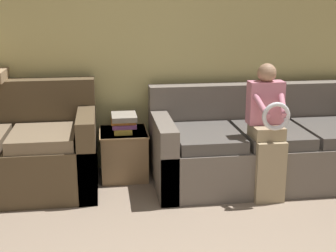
{
  "coord_description": "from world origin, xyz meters",
  "views": [
    {
      "loc": [
        -0.49,
        -1.88,
        1.72
      ],
      "look_at": [
        0.01,
        1.67,
        0.73
      ],
      "focal_mm": 50.0,
      "sensor_mm": 36.0,
      "label": 1
    }
  ],
  "objects": [
    {
      "name": "wall_back",
      "position": [
        0.0,
        2.82,
        1.27
      ],
      "size": [
        6.63,
        0.06,
        2.55
      ],
      "color": "#DBCC7F",
      "rests_on": "ground_plane"
    },
    {
      "name": "couch_main",
      "position": [
        1.05,
        2.26,
        0.32
      ],
      "size": [
        2.19,
        0.99,
        0.89
      ],
      "color": "#70665B",
      "rests_on": "ground_plane"
    },
    {
      "name": "couch_side",
      "position": [
        -1.33,
        2.32,
        0.35
      ],
      "size": [
        1.52,
        0.89,
        0.98
      ],
      "color": "brown",
      "rests_on": "ground_plane"
    },
    {
      "name": "child_left_seated",
      "position": [
        0.91,
        1.84,
        0.65
      ],
      "size": [
        0.31,
        0.37,
        1.18
      ],
      "color": "tan",
      "rests_on": "ground_plane"
    },
    {
      "name": "side_shelf",
      "position": [
        -0.31,
        2.51,
        0.24
      ],
      "size": [
        0.46,
        0.51,
        0.46
      ],
      "color": "#9E7A51",
      "rests_on": "ground_plane"
    },
    {
      "name": "book_stack",
      "position": [
        -0.3,
        2.51,
        0.56
      ],
      "size": [
        0.25,
        0.31,
        0.17
      ],
      "color": "gold",
      "rests_on": "side_shelf"
    }
  ]
}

